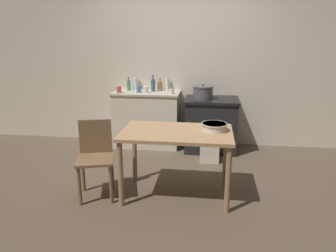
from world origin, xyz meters
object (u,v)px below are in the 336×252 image
at_px(bottle_far_left, 129,85).
at_px(cup_center_right, 139,89).
at_px(stove, 211,124).
at_px(bottle_mid_left, 160,86).
at_px(work_table, 177,140).
at_px(flour_sack, 210,148).
at_px(bottle_left, 167,84).
at_px(cup_right, 119,90).
at_px(stock_pot, 203,92).
at_px(bottle_center, 153,85).
at_px(cup_mid_right, 146,90).
at_px(cup_far_right, 171,92).
at_px(mixing_bowl_large, 214,126).
at_px(chair, 96,156).
at_px(bottle_center_left, 136,84).

height_order(bottle_far_left, cup_center_right, bottle_far_left).
bearing_deg(stove, bottle_mid_left, 166.08).
bearing_deg(work_table, flour_sack, 70.71).
relative_size(work_table, bottle_left, 4.39).
height_order(bottle_far_left, cup_right, bottle_far_left).
xyz_separation_m(stock_pot, bottle_center, (-0.79, 0.18, 0.07)).
height_order(bottle_mid_left, bottle_center, bottle_center).
xyz_separation_m(cup_mid_right, cup_far_right, (0.40, -0.06, -0.01)).
distance_m(bottle_center, cup_center_right, 0.25).
height_order(work_table, bottle_center, bottle_center).
distance_m(bottle_far_left, bottle_left, 0.62).
distance_m(mixing_bowl_large, bottle_center, 1.88).
xyz_separation_m(chair, flour_sack, (1.26, 1.15, -0.27)).
height_order(bottle_mid_left, cup_mid_right, bottle_mid_left).
distance_m(bottle_center, cup_right, 0.54).
bearing_deg(stove, cup_far_right, -172.06).
xyz_separation_m(bottle_left, cup_far_right, (0.11, -0.32, -0.07)).
bearing_deg(bottle_far_left, chair, -87.96).
bearing_deg(chair, mixing_bowl_large, -6.78).
xyz_separation_m(stock_pot, bottle_far_left, (-1.19, 0.22, 0.05)).
bearing_deg(work_table, stock_pot, 81.11).
xyz_separation_m(bottle_mid_left, bottle_center_left, (-0.40, 0.04, 0.03)).
distance_m(bottle_left, bottle_center_left, 0.51).
distance_m(stove, cup_right, 1.52).
relative_size(chair, flour_sack, 2.15).
distance_m(flour_sack, bottle_far_left, 1.67).
bearing_deg(cup_far_right, bottle_center_left, 152.42).
distance_m(flour_sack, bottle_mid_left, 1.33).
height_order(bottle_mid_left, cup_far_right, bottle_mid_left).
bearing_deg(cup_far_right, bottle_center, 146.05).
bearing_deg(cup_right, bottle_left, 23.42).
relative_size(stock_pot, bottle_left, 1.13).
relative_size(flour_sack, mixing_bowl_large, 1.39).
bearing_deg(cup_far_right, flour_sack, -35.74).
relative_size(bottle_far_left, bottle_left, 0.80).
bearing_deg(chair, bottle_center, 64.37).
bearing_deg(bottle_far_left, mixing_bowl_large, -50.46).
bearing_deg(cup_mid_right, bottle_left, 42.01).
bearing_deg(chair, bottle_left, 58.99).
height_order(bottle_far_left, bottle_center, bottle_center).
xyz_separation_m(work_table, cup_center_right, (-0.76, 1.56, 0.28)).
bearing_deg(flour_sack, cup_center_right, 155.21).
distance_m(bottle_far_left, cup_center_right, 0.26).
bearing_deg(bottle_mid_left, mixing_bowl_large, -63.05).
bearing_deg(cup_mid_right, cup_center_right, 165.05).
relative_size(chair, bottle_far_left, 3.87).
bearing_deg(cup_far_right, stove, 7.94).
bearing_deg(stove, cup_center_right, 179.88).
bearing_deg(cup_far_right, cup_right, 178.96).
bearing_deg(cup_right, bottle_center, 21.69).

